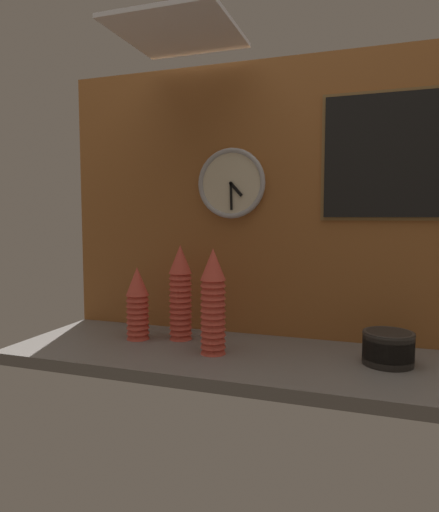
# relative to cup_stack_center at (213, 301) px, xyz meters

# --- Properties ---
(ground_plane) EXTENTS (1.60, 0.56, 0.04)m
(ground_plane) POSITION_rel_cup_stack_center_xyz_m (0.08, 0.04, -0.20)
(ground_plane) COLOR slate
(wall_tiled_back) EXTENTS (1.60, 0.03, 1.05)m
(wall_tiled_back) POSITION_rel_cup_stack_center_xyz_m (0.08, 0.31, 0.35)
(wall_tiled_back) COLOR #A3602D
(wall_tiled_back) RESTS_ON ground_plane
(cup_stack_center) EXTENTS (0.09, 0.09, 0.36)m
(cup_stack_center) POSITION_rel_cup_stack_center_xyz_m (0.00, 0.00, 0.00)
(cup_stack_center) COLOR #DB4C3D
(cup_stack_center) RESTS_ON ground_plane
(cup_stack_center_left) EXTENTS (0.09, 0.09, 0.36)m
(cup_stack_center_left) POSITION_rel_cup_stack_center_xyz_m (-0.18, 0.13, 0.00)
(cup_stack_center_left) COLOR #DB4C3D
(cup_stack_center_left) RESTS_ON ground_plane
(cup_stack_left) EXTENTS (0.09, 0.09, 0.27)m
(cup_stack_left) POSITION_rel_cup_stack_center_xyz_m (-0.33, 0.08, -0.04)
(cup_stack_left) COLOR #DB4C3D
(cup_stack_left) RESTS_ON ground_plane
(bowl_stack_far_right) EXTENTS (0.16, 0.16, 0.10)m
(bowl_stack_far_right) POSITION_rel_cup_stack_center_xyz_m (0.56, 0.07, -0.12)
(bowl_stack_far_right) COLOR black
(bowl_stack_far_right) RESTS_ON ground_plane
(wall_clock) EXTENTS (0.27, 0.03, 0.27)m
(wall_clock) POSITION_rel_cup_stack_center_xyz_m (-0.02, 0.28, 0.41)
(wall_clock) COLOR beige
(menu_board) EXTENTS (0.44, 0.01, 0.45)m
(menu_board) POSITION_rel_cup_stack_center_xyz_m (0.54, 0.29, 0.49)
(menu_board) COLOR olive
(ceiling_light_panel) EXTENTS (0.40, 0.40, 0.02)m
(ceiling_light_panel) POSITION_rel_cup_stack_center_xyz_m (-0.14, 0.04, 0.91)
(ceiling_light_panel) COLOR white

